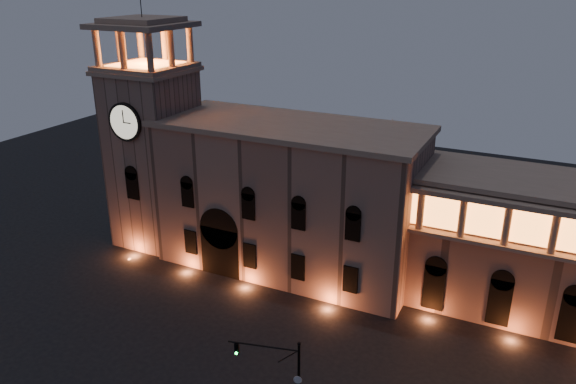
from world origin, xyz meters
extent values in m
plane|color=black|center=(0.00, 0.00, 0.00)|extent=(160.00, 160.00, 0.00)
cube|color=#8B695A|center=(-2.00, 22.00, 8.50)|extent=(30.00, 12.00, 17.00)
cube|color=gray|center=(-2.00, 22.00, 17.30)|extent=(30.80, 12.80, 0.60)
cube|color=black|center=(-8.00, 16.60, 3.00)|extent=(5.00, 1.40, 6.00)
cylinder|color=black|center=(-8.00, 16.60, 6.00)|extent=(5.00, 1.40, 5.00)
cube|color=orange|center=(-8.00, 16.40, 2.80)|extent=(4.20, 0.20, 5.00)
cube|color=#8B695A|center=(-20.50, 21.00, 11.00)|extent=(9.00, 9.00, 22.00)
cube|color=gray|center=(-20.50, 21.00, 22.25)|extent=(9.80, 9.80, 0.50)
cylinder|color=black|center=(-20.50, 16.32, 17.00)|extent=(4.60, 0.35, 4.60)
cylinder|color=beige|center=(-20.50, 16.18, 17.00)|extent=(4.00, 0.12, 4.00)
cube|color=gray|center=(-20.50, 21.00, 22.75)|extent=(9.40, 9.40, 0.50)
cube|color=orange|center=(-20.50, 21.00, 23.05)|extent=(6.80, 6.80, 0.15)
cylinder|color=gray|center=(-24.30, 17.20, 25.10)|extent=(0.76, 0.76, 4.20)
cylinder|color=gray|center=(-20.50, 17.20, 25.10)|extent=(0.76, 0.76, 4.20)
cylinder|color=gray|center=(-16.70, 17.20, 25.10)|extent=(0.76, 0.76, 4.20)
cylinder|color=gray|center=(-24.30, 24.80, 25.10)|extent=(0.76, 0.76, 4.20)
cylinder|color=gray|center=(-20.50, 24.80, 25.10)|extent=(0.76, 0.76, 4.20)
cylinder|color=gray|center=(-16.70, 24.80, 25.10)|extent=(0.76, 0.76, 4.20)
cylinder|color=gray|center=(-24.30, 21.00, 25.10)|extent=(0.76, 0.76, 4.20)
cylinder|color=gray|center=(-16.70, 21.00, 25.10)|extent=(0.76, 0.76, 4.20)
cube|color=gray|center=(-20.50, 21.00, 27.50)|extent=(9.80, 9.80, 0.60)
cube|color=gray|center=(-20.50, 21.00, 28.10)|extent=(7.50, 7.50, 0.60)
cylinder|color=gray|center=(14.00, 18.50, 11.50)|extent=(0.70, 0.70, 4.00)
cylinder|color=gray|center=(18.00, 18.50, 11.50)|extent=(0.70, 0.70, 4.00)
cylinder|color=gray|center=(22.00, 18.50, 11.50)|extent=(0.70, 0.70, 4.00)
cylinder|color=gray|center=(26.00, 18.50, 11.50)|extent=(0.70, 0.70, 4.00)
sphere|color=black|center=(10.14, -1.46, 7.76)|extent=(0.31, 0.31, 0.31)
cylinder|color=black|center=(7.48, -2.09, 7.11)|extent=(5.35, 1.40, 0.13)
cube|color=black|center=(5.46, -2.58, 6.56)|extent=(0.39, 0.37, 0.93)
cylinder|color=#0CE53F|center=(5.50, -2.75, 6.25)|extent=(0.21, 0.13, 0.20)
cylinder|color=silver|center=(10.12, -1.62, 4.59)|extent=(0.65, 0.19, 0.66)
camera|label=1|loc=(24.38, -32.66, 33.10)|focal=35.00mm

